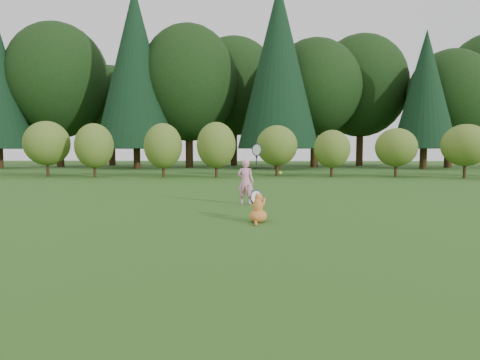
# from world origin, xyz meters

# --- Properties ---
(ground) EXTENTS (100.00, 100.00, 0.00)m
(ground) POSITION_xyz_m (0.00, 0.00, 0.00)
(ground) COLOR #2E5016
(ground) RESTS_ON ground
(shrub_row) EXTENTS (28.00, 3.00, 2.80)m
(shrub_row) POSITION_xyz_m (0.00, 13.00, 1.40)
(shrub_row) COLOR #5A6C21
(shrub_row) RESTS_ON ground
(woodland_backdrop) EXTENTS (48.00, 10.00, 15.00)m
(woodland_backdrop) POSITION_xyz_m (0.00, 23.00, 7.50)
(woodland_backdrop) COLOR black
(woodland_backdrop) RESTS_ON ground
(child) EXTENTS (0.61, 0.38, 1.61)m
(child) POSITION_xyz_m (0.25, 2.58, 0.56)
(child) COLOR #FF98C5
(child) RESTS_ON ground
(cat) EXTENTS (0.51, 0.75, 0.71)m
(cat) POSITION_xyz_m (0.55, 0.14, 0.27)
(cat) COLOR #CC6827
(cat) RESTS_ON ground
(tennis_ball) EXTENTS (0.07, 0.07, 0.07)m
(tennis_ball) POSITION_xyz_m (1.04, 2.02, 0.78)
(tennis_ball) COLOR #BED819
(tennis_ball) RESTS_ON ground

